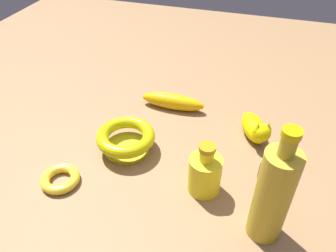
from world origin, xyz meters
TOP-DOWN VIEW (x-y plane):
  - ground at (0.00, 0.00)m, footprint 2.00×2.00m
  - bottle_tall at (0.22, 0.27)m, footprint 0.07×0.07m
  - bangle at (0.22, -0.19)m, footprint 0.09×0.09m
  - nail_polish_jar at (0.07, 0.26)m, footprint 0.03×0.03m
  - bowl at (0.07, -0.09)m, footprint 0.15×0.15m
  - bottle_short at (0.15, 0.13)m, footprint 0.07×0.07m
  - cat_figurine at (-0.07, 0.22)m, footprint 0.15×0.10m
  - banana at (-0.14, -0.03)m, footprint 0.05×0.19m

SIDE VIEW (x-z plane):
  - ground at x=0.00m, z-range 0.00..0.00m
  - bangle at x=0.22m, z-range 0.00..0.02m
  - nail_polish_jar at x=0.07m, z-range 0.00..0.04m
  - banana at x=-0.14m, z-range 0.00..0.05m
  - cat_figurine at x=-0.07m, z-range -0.01..0.07m
  - bowl at x=0.07m, z-range 0.01..0.07m
  - bottle_short at x=0.15m, z-range -0.01..0.12m
  - bottle_tall at x=0.22m, z-range -0.02..0.24m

